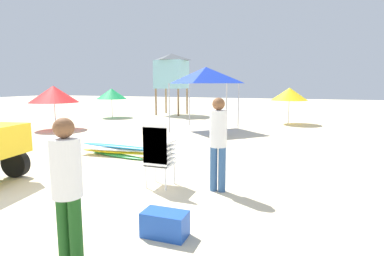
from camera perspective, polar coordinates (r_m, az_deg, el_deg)
name	(u,v)px	position (r m, az deg, el deg)	size (l,w,h in m)	color
ground	(60,202)	(5.83, -23.42, -12.58)	(80.00, 80.00, 0.00)	beige
stacked_plastic_chairs	(158,150)	(5.92, -6.41, -4.10)	(0.48, 0.48, 1.29)	white
surfboard_pile	(116,150)	(8.80, -13.92, -4.09)	(2.45, 0.65, 0.32)	green
lifeguard_near_left	(67,183)	(3.56, -22.27, -9.54)	(0.32, 0.32, 1.66)	#194C19
lifeguard_near_center	(218,138)	(5.65, 4.90, -1.86)	(0.32, 0.32, 1.76)	#33598C
popup_canopy	(206,75)	(13.35, 2.61, 9.79)	(2.46, 2.46, 2.73)	#B2B2B7
lifeguard_tower	(172,71)	(20.30, -3.83, 10.57)	(1.98, 1.98, 3.97)	olive
beach_umbrella_left	(289,94)	(16.25, 17.71, 6.05)	(1.81, 1.81, 1.82)	beige
beach_umbrella_mid	(54,94)	(14.94, -24.37, 5.77)	(2.12, 2.12, 1.93)	beige
beach_umbrella_far	(112,94)	(19.15, -14.77, 6.20)	(1.81, 1.81, 1.74)	beige
cooler_box	(165,224)	(4.24, -5.07, -17.40)	(0.59, 0.33, 0.34)	blue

